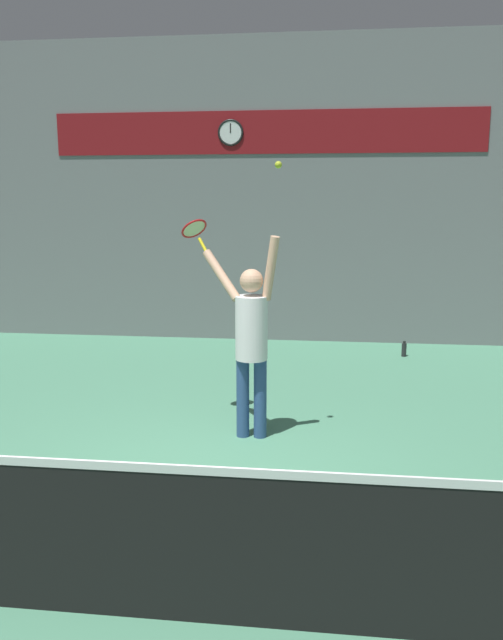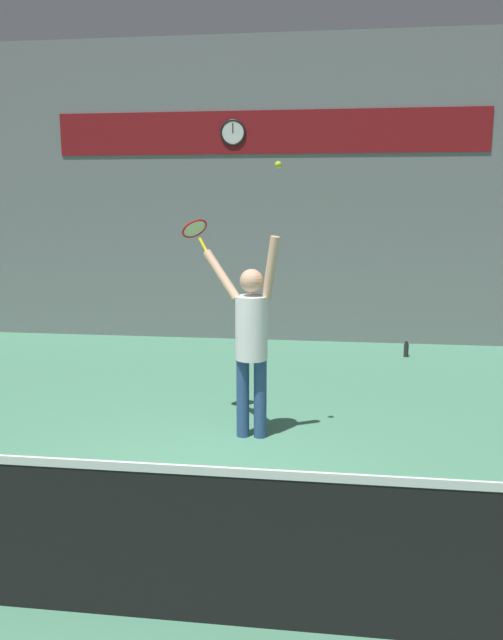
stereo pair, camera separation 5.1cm
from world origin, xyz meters
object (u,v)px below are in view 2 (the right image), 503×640
scoreboard_clock (233,133)px  water_bottle (406,350)px  tennis_player (251,335)px  tennis_ball (278,165)px  tennis_racket (195,230)px

scoreboard_clock → water_bottle: 4.49m
tennis_player → water_bottle: (1.95, 3.59, -0.95)m
scoreboard_clock → water_bottle: size_ratio=1.76×
tennis_player → tennis_ball: size_ratio=30.87×
tennis_player → tennis_racket: size_ratio=5.66×
scoreboard_clock → tennis_ball: 4.79m
tennis_ball → water_bottle: tennis_ball is taller
tennis_ball → water_bottle: (1.69, 3.69, -2.59)m
tennis_racket → tennis_ball: bearing=-30.1°
tennis_ball → tennis_player: bearing=158.9°
tennis_ball → water_bottle: size_ratio=0.27×
tennis_player → tennis_ball: (0.27, -0.10, 1.64)m
tennis_player → water_bottle: size_ratio=8.42×
tennis_racket → scoreboard_clock: bearing=93.4°
tennis_ball → scoreboard_clock: bearing=104.0°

